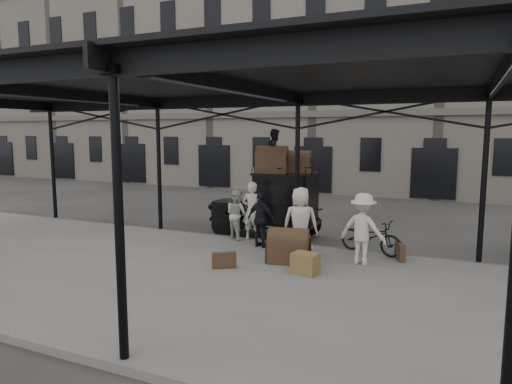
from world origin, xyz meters
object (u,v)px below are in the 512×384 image
Objects in this scene: taxi at (277,202)px; porter_official at (261,219)px; steamer_trunk_roof_near at (272,162)px; steamer_trunk_platform at (289,248)px; bicycle at (371,236)px; porter_left at (252,211)px.

taxi reaches higher than porter_official.
porter_official is 1.64× the size of steamer_trunk_roof_near.
taxi is 2.00m from porter_official.
bicycle is at bearing 32.74° from steamer_trunk_platform.
bicycle is (3.05, 0.60, -0.34)m from porter_official.
porter_official is (0.61, -0.69, -0.10)m from porter_left.
taxi is 1.32m from porter_left.
porter_left reaches higher than porter_official.
taxi is 3.58m from steamer_trunk_platform.
steamer_trunk_roof_near is (-0.37, 1.72, 1.58)m from porter_official.
porter_left is at bearing -103.97° from taxi.
porter_left is 1.12× the size of porter_official.
steamer_trunk_roof_near is 0.97× the size of steamer_trunk_platform.
taxi is 2.22× the size of porter_official.
steamer_trunk_platform is at bearing 153.03° from bicycle.
porter_left is 1.83× the size of steamer_trunk_roof_near.
porter_official is 3.12m from bicycle.
porter_left is 3.68m from bicycle.
porter_left reaches higher than steamer_trunk_platform.
bicycle is (3.34, -1.37, -0.57)m from taxi.
steamer_trunk_roof_near is 3.90m from steamer_trunk_platform.
taxi is 1.37m from steamer_trunk_roof_near.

